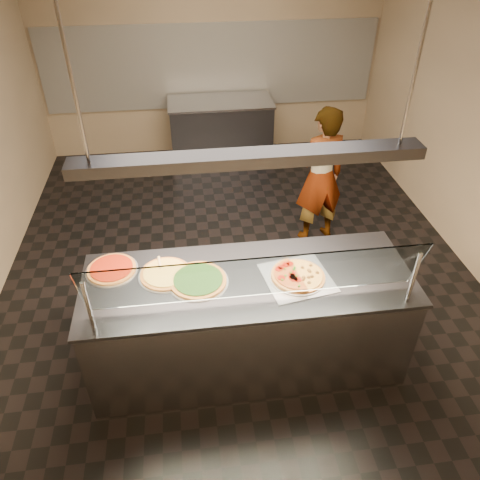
{
  "coord_description": "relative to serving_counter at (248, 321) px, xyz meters",
  "views": [
    {
      "loc": [
        -0.51,
        -4.07,
        3.3
      ],
      "look_at": [
        -0.1,
        -0.99,
        1.02
      ],
      "focal_mm": 35.0,
      "sensor_mm": 36.0,
      "label": 1
    }
  ],
  "objects": [
    {
      "name": "ground",
      "position": [
        0.09,
        1.37,
        -0.48
      ],
      "size": [
        5.0,
        6.0,
        0.02
      ],
      "primitive_type": "cube",
      "color": "black",
      "rests_on": "ground"
    },
    {
      "name": "wall_back",
      "position": [
        0.09,
        4.38,
        1.03
      ],
      "size": [
        5.0,
        0.02,
        3.0
      ],
      "primitive_type": "cube",
      "color": "tan",
      "rests_on": "ground"
    },
    {
      "name": "wall_front",
      "position": [
        0.09,
        -1.64,
        1.03
      ],
      "size": [
        5.0,
        0.02,
        3.0
      ],
      "primitive_type": "cube",
      "color": "tan",
      "rests_on": "ground"
    },
    {
      "name": "tile_band",
      "position": [
        0.09,
        4.35,
        0.83
      ],
      "size": [
        4.9,
        0.02,
        1.2
      ],
      "primitive_type": "cube",
      "color": "silver",
      "rests_on": "wall_back"
    },
    {
      "name": "serving_counter",
      "position": [
        0.0,
        0.0,
        0.0
      ],
      "size": [
        2.56,
        0.94,
        0.93
      ],
      "color": "#B7B7BC",
      "rests_on": "ground"
    },
    {
      "name": "sneeze_guard",
      "position": [
        0.0,
        -0.34,
        0.76
      ],
      "size": [
        2.32,
        0.18,
        0.54
      ],
      "color": "#B7B7BC",
      "rests_on": "serving_counter"
    },
    {
      "name": "perforated_tray",
      "position": [
        0.38,
        -0.04,
        0.47
      ],
      "size": [
        0.57,
        0.57,
        0.01
      ],
      "color": "silver",
      "rests_on": "serving_counter"
    },
    {
      "name": "half_pizza_pepperoni",
      "position": [
        0.28,
        -0.04,
        0.5
      ],
      "size": [
        0.27,
        0.44,
        0.05
      ],
      "color": "#975622",
      "rests_on": "perforated_tray"
    },
    {
      "name": "half_pizza_sausage",
      "position": [
        0.48,
        -0.04,
        0.49
      ],
      "size": [
        0.27,
        0.44,
        0.04
      ],
      "color": "#975622",
      "rests_on": "perforated_tray"
    },
    {
      "name": "pizza_spinach",
      "position": [
        -0.38,
        0.02,
        0.48
      ],
      "size": [
        0.46,
        0.46,
        0.03
      ],
      "color": "silver",
      "rests_on": "serving_counter"
    },
    {
      "name": "pizza_cheese",
      "position": [
        -0.63,
        0.13,
        0.48
      ],
      "size": [
        0.42,
        0.42,
        0.03
      ],
      "color": "silver",
      "rests_on": "serving_counter"
    },
    {
      "name": "pizza_tomato",
      "position": [
        -1.05,
        0.24,
        0.48
      ],
      "size": [
        0.41,
        0.41,
        0.03
      ],
      "color": "silver",
      "rests_on": "serving_counter"
    },
    {
      "name": "pizza_spatula",
      "position": [
        -0.64,
        0.21,
        0.49
      ],
      "size": [
        0.19,
        0.23,
        0.02
      ],
      "color": "#B7B7BC",
      "rests_on": "pizza_spinach"
    },
    {
      "name": "prep_table",
      "position": [
        0.17,
        3.92,
        0.0
      ],
      "size": [
        1.52,
        0.74,
        0.93
      ],
      "color": "#3C3C41",
      "rests_on": "ground"
    },
    {
      "name": "worker",
      "position": [
        1.06,
        1.73,
        0.34
      ],
      "size": [
        0.66,
        0.51,
        1.61
      ],
      "primitive_type": "imported",
      "rotation": [
        0.0,
        0.0,
        3.38
      ],
      "color": "#24202A",
      "rests_on": "ground"
    },
    {
      "name": "heat_lamp_housing",
      "position": [
        0.0,
        0.0,
        1.48
      ],
      "size": [
        2.3,
        0.18,
        0.08
      ],
      "primitive_type": "cube",
      "color": "#3C3C41",
      "rests_on": "ceiling"
    },
    {
      "name": "lamp_rod_left",
      "position": [
        -1.0,
        0.0,
        2.03
      ],
      "size": [
        0.02,
        0.02,
        1.01
      ],
      "primitive_type": "cylinder",
      "color": "#B7B7BC",
      "rests_on": "ceiling"
    },
    {
      "name": "lamp_rod_right",
      "position": [
        1.0,
        0.0,
        2.03
      ],
      "size": [
        0.02,
        0.02,
        1.01
      ],
      "primitive_type": "cylinder",
      "color": "#B7B7BC",
      "rests_on": "ceiling"
    }
  ]
}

